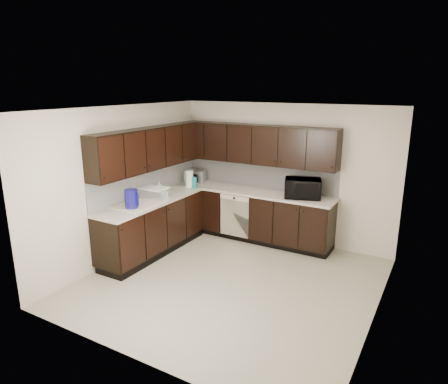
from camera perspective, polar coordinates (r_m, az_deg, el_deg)
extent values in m
plane|color=#A7A18A|center=(6.03, 0.95, -12.71)|extent=(4.00, 4.00, 0.00)
plane|color=white|center=(5.34, 1.07, 11.75)|extent=(4.00, 4.00, 0.00)
cube|color=beige|center=(7.32, 8.61, 2.62)|extent=(4.00, 0.02, 2.50)
cube|color=beige|center=(6.72, -14.10, 1.21)|extent=(0.02, 4.00, 2.50)
cube|color=beige|center=(4.96, 21.76, -4.40)|extent=(0.02, 4.00, 2.50)
cube|color=beige|center=(4.02, -13.04, -8.19)|extent=(4.00, 0.02, 2.50)
cube|color=black|center=(7.45, 3.94, -3.39)|extent=(3.00, 0.60, 0.90)
cube|color=black|center=(6.96, -10.18, -4.96)|extent=(0.60, 2.20, 0.90)
cube|color=black|center=(7.62, 3.98, -6.18)|extent=(3.00, 0.54, 0.10)
cube|color=black|center=(7.09, -9.85, -8.04)|extent=(0.54, 2.20, 0.10)
cube|color=#BDB3A5|center=(7.32, 4.00, 0.10)|extent=(3.03, 0.63, 0.04)
cube|color=#BDB3A5|center=(6.82, -10.37, -1.24)|extent=(0.63, 2.23, 0.04)
cube|color=#ADACA8|center=(7.51, 5.00, 2.51)|extent=(3.00, 0.02, 0.48)
cube|color=#ADACA8|center=(7.16, -10.69, 1.67)|extent=(0.02, 2.80, 0.48)
cube|color=black|center=(7.27, 4.60, 6.83)|extent=(3.00, 0.33, 0.70)
cube|color=black|center=(6.82, -10.85, 6.06)|extent=(0.33, 2.47, 0.70)
cube|color=beige|center=(7.28, 1.52, -3.40)|extent=(0.58, 0.02, 0.78)
cube|color=beige|center=(7.17, 1.52, -0.84)|extent=(0.58, 0.03, 0.08)
cylinder|color=black|center=(7.16, 1.46, -0.87)|extent=(0.04, 0.02, 0.04)
cube|color=beige|center=(6.58, -11.92, -1.69)|extent=(0.54, 0.82, 0.03)
cube|color=beige|center=(6.47, -13.05, -2.85)|extent=(0.42, 0.34, 0.16)
cube|color=beige|center=(6.75, -10.76, -1.96)|extent=(0.42, 0.34, 0.16)
cylinder|color=silver|center=(6.69, -13.39, -0.39)|extent=(0.03, 0.03, 0.26)
cylinder|color=silver|center=(6.63, -13.13, 0.55)|extent=(0.14, 0.02, 0.02)
cylinder|color=#B2B2B7|center=(6.46, -13.06, -2.60)|extent=(0.20, 0.20, 0.10)
imported|color=black|center=(6.91, 11.16, 0.52)|extent=(0.70, 0.58, 0.33)
imported|color=gray|center=(6.84, -8.48, -0.20)|extent=(0.08, 0.08, 0.17)
imported|color=gray|center=(7.15, -9.24, 0.64)|extent=(0.11, 0.11, 0.22)
cube|color=#B6B6B8|center=(7.90, -4.14, 2.27)|extent=(0.45, 0.38, 0.24)
cube|color=white|center=(6.89, -10.02, -0.13)|extent=(0.52, 0.43, 0.18)
cylinder|color=#110E87|center=(6.33, -13.08, -1.02)|extent=(0.23, 0.23, 0.31)
cylinder|color=#0C867F|center=(7.49, -4.23, 1.38)|extent=(0.09, 0.09, 0.19)
cylinder|color=white|center=(7.54, -4.96, 1.90)|extent=(0.18, 0.18, 0.31)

